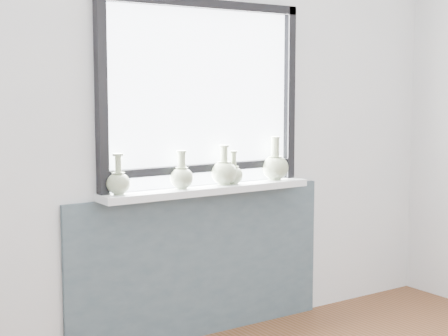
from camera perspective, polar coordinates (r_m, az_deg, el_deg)
back_wall at (r=3.96m, az=-2.10°, el=4.39°), size 3.60×0.02×2.60m
apron_panel at (r=4.06m, az=-1.83°, el=-7.98°), size 1.70×0.03×0.86m
windowsill at (r=3.91m, az=-1.31°, el=-1.81°), size 1.32×0.18×0.04m
window at (r=3.93m, az=-1.83°, el=6.43°), size 1.30×0.06×1.05m
vase_a at (r=3.63m, az=-8.77°, el=-1.12°), size 0.13×0.13×0.22m
vase_b at (r=3.81m, az=-3.53°, el=-0.67°), size 0.13×0.13×0.21m
vase_c at (r=3.96m, az=0.01°, el=-0.28°), size 0.15×0.15×0.23m
vase_d at (r=3.99m, az=0.81°, el=-0.47°), size 0.11×0.11×0.19m
vase_e at (r=4.18m, az=4.27°, el=0.18°), size 0.16×0.16×0.27m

